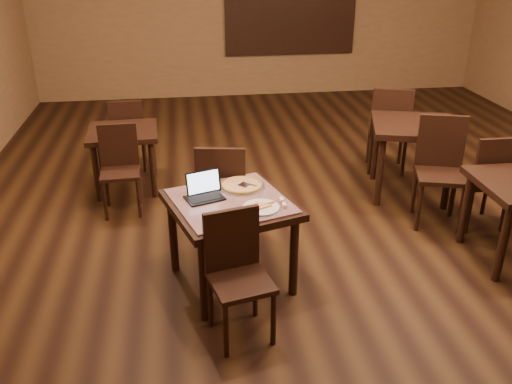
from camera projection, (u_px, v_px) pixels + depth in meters
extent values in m
plane|color=black|center=(334.00, 218.00, 5.65)|extent=(10.00, 10.00, 0.00)
cube|color=#946E4B|center=(262.00, 10.00, 9.49)|extent=(8.00, 0.02, 3.00)
cube|color=#256088|center=(291.00, 7.00, 9.51)|extent=(2.20, 0.04, 1.50)
cube|color=black|center=(291.00, 7.00, 9.49)|extent=(2.34, 0.02, 1.64)
cylinder|color=black|center=(204.00, 280.00, 4.00)|extent=(0.07, 0.07, 0.71)
cylinder|color=black|center=(173.00, 234.00, 4.63)|extent=(0.07, 0.07, 0.71)
cylinder|color=black|center=(294.00, 256.00, 4.30)|extent=(0.07, 0.07, 0.71)
cylinder|color=black|center=(254.00, 216.00, 4.92)|extent=(0.07, 0.07, 0.71)
cube|color=black|center=(230.00, 205.00, 4.31)|extent=(1.15, 1.15, 0.06)
cube|color=#173B9A|center=(230.00, 201.00, 4.29)|extent=(1.05, 1.05, 0.02)
cylinder|color=black|center=(226.00, 331.00, 3.69)|extent=(0.04, 0.04, 0.44)
cylinder|color=black|center=(211.00, 302.00, 3.98)|extent=(0.04, 0.04, 0.44)
cylinder|color=black|center=(273.00, 319.00, 3.80)|extent=(0.04, 0.04, 0.44)
cylinder|color=black|center=(255.00, 292.00, 4.10)|extent=(0.04, 0.04, 0.44)
cube|color=black|center=(241.00, 283.00, 3.79)|extent=(0.49, 0.49, 0.04)
cube|color=black|center=(232.00, 239.00, 3.84)|extent=(0.41, 0.13, 0.47)
cylinder|color=black|center=(245.00, 209.00, 5.30)|extent=(0.04, 0.04, 0.47)
cylinder|color=black|center=(243.00, 228.00, 4.96)|extent=(0.04, 0.04, 0.47)
cylinder|color=black|center=(207.00, 209.00, 5.32)|extent=(0.04, 0.04, 0.47)
cylinder|color=black|center=(202.00, 227.00, 4.97)|extent=(0.04, 0.04, 0.47)
cube|color=black|center=(223.00, 194.00, 5.03)|extent=(0.51, 0.51, 0.04)
cube|color=black|center=(221.00, 175.00, 4.73)|extent=(0.44, 0.12, 0.50)
cube|color=black|center=(205.00, 198.00, 4.30)|extent=(0.34, 0.29, 0.01)
cube|color=black|center=(203.00, 182.00, 4.35)|extent=(0.29, 0.14, 0.19)
cube|color=#C7DFFC|center=(203.00, 182.00, 4.35)|extent=(0.26, 0.12, 0.17)
cylinder|color=white|center=(261.00, 208.00, 4.15)|extent=(0.28, 0.28, 0.02)
cylinder|color=silver|center=(242.00, 186.00, 4.52)|extent=(0.39, 0.39, 0.01)
cylinder|color=beige|center=(242.00, 185.00, 4.51)|extent=(0.33, 0.33, 0.02)
torus|color=gold|center=(242.00, 185.00, 4.51)|extent=(0.34, 0.34, 0.02)
cube|color=silver|center=(244.00, 185.00, 4.49)|extent=(0.21, 0.21, 0.01)
cylinder|color=white|center=(283.00, 203.00, 4.21)|extent=(0.04, 0.16, 0.03)
cylinder|color=#B12E15|center=(283.00, 203.00, 4.21)|extent=(0.04, 0.03, 0.04)
cylinder|color=black|center=(380.00, 171.00, 5.77)|extent=(0.08, 0.08, 0.79)
cylinder|color=black|center=(376.00, 148.00, 6.40)|extent=(0.08, 0.08, 0.79)
cylinder|color=black|center=(449.00, 175.00, 5.68)|extent=(0.08, 0.08, 0.79)
cylinder|color=black|center=(438.00, 151.00, 6.31)|extent=(0.08, 0.08, 0.79)
cube|color=black|center=(415.00, 126.00, 5.87)|extent=(1.10, 1.10, 0.07)
cylinder|color=black|center=(419.00, 208.00, 5.30)|extent=(0.04, 0.04, 0.50)
cylinder|color=black|center=(414.00, 191.00, 5.66)|extent=(0.04, 0.04, 0.50)
cylinder|color=black|center=(461.00, 211.00, 5.25)|extent=(0.04, 0.04, 0.50)
cylinder|color=black|center=(453.00, 193.00, 5.61)|extent=(0.04, 0.04, 0.50)
cube|color=black|center=(441.00, 176.00, 5.34)|extent=(0.58, 0.58, 0.04)
cube|color=black|center=(441.00, 141.00, 5.40)|extent=(0.46, 0.17, 0.53)
cylinder|color=black|center=(401.00, 145.00, 6.90)|extent=(0.04, 0.04, 0.50)
cylinder|color=black|center=(404.00, 157.00, 6.54)|extent=(0.04, 0.04, 0.50)
cylinder|color=black|center=(369.00, 144.00, 6.95)|extent=(0.04, 0.04, 0.50)
cylinder|color=black|center=(370.00, 155.00, 6.59)|extent=(0.04, 0.04, 0.50)
cube|color=black|center=(388.00, 129.00, 6.63)|extent=(0.58, 0.58, 0.04)
cube|color=black|center=(392.00, 112.00, 6.32)|extent=(0.46, 0.17, 0.53)
cylinder|color=black|center=(96.00, 173.00, 5.87)|extent=(0.07, 0.07, 0.67)
cylinder|color=black|center=(100.00, 153.00, 6.41)|extent=(0.07, 0.07, 0.67)
cylinder|color=black|center=(153.00, 169.00, 5.97)|extent=(0.07, 0.07, 0.67)
cylinder|color=black|center=(152.00, 150.00, 6.51)|extent=(0.07, 0.07, 0.67)
cube|color=black|center=(123.00, 132.00, 6.05)|extent=(0.79, 0.79, 0.06)
cylinder|color=black|center=(105.00, 202.00, 5.51)|extent=(0.04, 0.04, 0.43)
cylinder|color=black|center=(107.00, 188.00, 5.82)|extent=(0.04, 0.04, 0.43)
cylinder|color=black|center=(139.00, 199.00, 5.57)|extent=(0.04, 0.04, 0.43)
cylinder|color=black|center=(139.00, 185.00, 5.87)|extent=(0.04, 0.04, 0.43)
cube|color=black|center=(120.00, 173.00, 5.60)|extent=(0.41, 0.41, 0.04)
cube|color=black|center=(118.00, 145.00, 5.65)|extent=(0.40, 0.05, 0.45)
cylinder|color=black|center=(144.00, 146.00, 6.97)|extent=(0.04, 0.04, 0.43)
cylinder|color=black|center=(144.00, 156.00, 6.67)|extent=(0.04, 0.04, 0.43)
cylinder|color=black|center=(117.00, 148.00, 6.92)|extent=(0.04, 0.04, 0.43)
cylinder|color=black|center=(116.00, 158.00, 6.62)|extent=(0.04, 0.04, 0.43)
cube|color=black|center=(129.00, 134.00, 6.70)|extent=(0.41, 0.41, 0.04)
cube|color=black|center=(126.00, 120.00, 6.43)|extent=(0.40, 0.05, 0.45)
cylinder|color=black|center=(503.00, 243.00, 4.47)|extent=(0.07, 0.07, 0.72)
cylinder|color=black|center=(466.00, 208.00, 5.05)|extent=(0.07, 0.07, 0.72)
cylinder|color=black|center=(485.00, 194.00, 5.63)|extent=(0.04, 0.04, 0.46)
cylinder|color=black|center=(504.00, 210.00, 5.30)|extent=(0.04, 0.04, 0.46)
cylinder|color=black|center=(452.00, 196.00, 5.59)|extent=(0.04, 0.04, 0.46)
cylinder|color=black|center=(469.00, 212.00, 5.26)|extent=(0.04, 0.04, 0.46)
cube|color=black|center=(482.00, 181.00, 5.34)|extent=(0.43, 0.43, 0.04)
cube|color=black|center=(497.00, 163.00, 5.05)|extent=(0.43, 0.05, 0.49)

